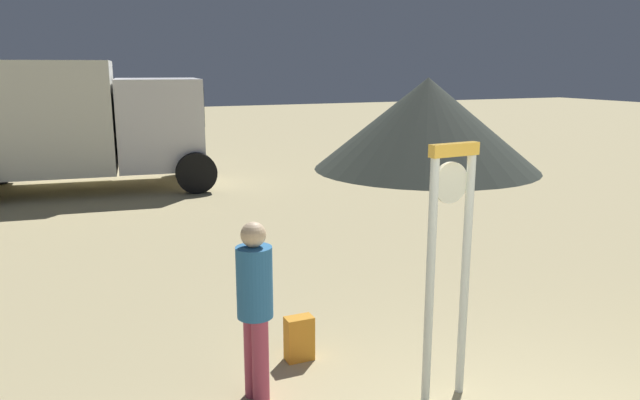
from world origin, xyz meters
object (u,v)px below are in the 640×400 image
(standing_clock, at_px, (449,250))
(person_near_clock, at_px, (255,303))
(backpack, at_px, (299,339))
(box_truck_near, at_px, (52,120))
(dome_tent, at_px, (427,124))

(standing_clock, relative_size, person_near_clock, 1.40)
(backpack, bearing_deg, person_near_clock, -138.51)
(backpack, xyz_separation_m, box_truck_near, (-2.01, 9.65, 1.37))
(backpack, relative_size, box_truck_near, 0.06)
(box_truck_near, bearing_deg, backpack, -78.25)
(box_truck_near, bearing_deg, standing_clock, -75.04)
(standing_clock, height_order, backpack, standing_clock)
(person_near_clock, distance_m, backpack, 1.01)
(person_near_clock, height_order, dome_tent, dome_tent)
(person_near_clock, relative_size, box_truck_near, 0.23)
(person_near_clock, distance_m, dome_tent, 12.15)
(person_near_clock, xyz_separation_m, backpack, (0.58, 0.52, -0.65))
(box_truck_near, xyz_separation_m, dome_tent, (9.24, -0.87, -0.35))
(backpack, bearing_deg, standing_clock, -51.90)
(person_near_clock, bearing_deg, standing_clock, -22.02)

